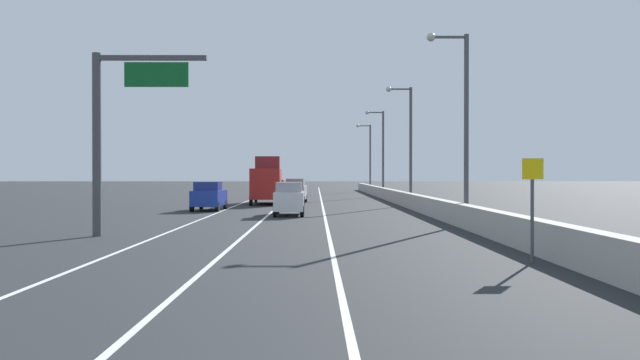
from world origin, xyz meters
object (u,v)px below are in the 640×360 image
overhead_sign_gantry (115,121)px  car_blue_0 (209,196)px  lamp_post_right_second (461,114)px  car_white_1 (289,199)px  car_silver_3 (296,191)px  box_truck (267,182)px  lamp_post_right_third (407,137)px  lamp_post_right_fifth (368,153)px  speed_advisory_sign (532,202)px  lamp_post_right_fourth (381,147)px  car_red_2 (277,188)px

overhead_sign_gantry → car_blue_0: 19.25m
lamp_post_right_second → car_blue_0: size_ratio=2.25×
car_white_1 → car_silver_3: 16.79m
car_silver_3 → box_truck: box_truck is taller
car_blue_0 → car_silver_3: size_ratio=0.91×
overhead_sign_gantry → lamp_post_right_third: lamp_post_right_third is taller
lamp_post_right_second → lamp_post_right_fifth: size_ratio=1.00×
speed_advisory_sign → box_truck: size_ratio=0.38×
speed_advisory_sign → lamp_post_right_fourth: 54.68m
overhead_sign_gantry → car_silver_3: 31.08m
lamp_post_right_third → lamp_post_right_fifth: same height
lamp_post_right_second → lamp_post_right_fourth: bearing=90.1°
speed_advisory_sign → car_silver_3: speed_advisory_sign is taller
lamp_post_right_fifth → car_silver_3: bearing=-104.3°
car_silver_3 → car_red_2: bearing=98.1°
lamp_post_right_fifth → car_red_2: (-12.16, -16.12, -4.66)m
lamp_post_right_second → lamp_post_right_third: (0.13, 20.12, 0.00)m
lamp_post_right_third → car_silver_3: (-9.22, 3.87, -4.52)m
car_blue_0 → lamp_post_right_second: bearing=-40.5°
lamp_post_right_fifth → box_truck: (-11.73, -37.59, -3.72)m
lamp_post_right_second → car_silver_3: size_ratio=2.05×
lamp_post_right_third → car_silver_3: size_ratio=2.05×
speed_advisory_sign → lamp_post_right_second: bearing=85.4°
speed_advisory_sign → car_silver_3: (-7.95, 38.29, -0.70)m
car_silver_3 → box_truck: 2.84m
lamp_post_right_third → car_white_1: (-9.11, -12.92, -4.57)m
lamp_post_right_third → car_silver_3: lamp_post_right_third is taller
lamp_post_right_fourth → car_red_2: bearing=161.5°
car_white_1 → box_truck: (-2.55, 15.56, 0.84)m
overhead_sign_gantry → car_red_2: size_ratio=1.76×
overhead_sign_gantry → car_silver_3: overhead_sign_gantry is taller
overhead_sign_gantry → lamp_post_right_third: (15.69, 26.31, 0.86)m
speed_advisory_sign → lamp_post_right_second: size_ratio=0.31×
speed_advisory_sign → lamp_post_right_fourth: size_ratio=0.31×
overhead_sign_gantry → car_white_1: size_ratio=1.71×
overhead_sign_gantry → car_red_2: overhead_sign_gantry is taller
lamp_post_right_fifth → car_red_2: bearing=-127.0°
car_blue_0 → lamp_post_right_fifth: bearing=72.5°
car_blue_0 → car_red_2: 31.68m
overhead_sign_gantry → speed_advisory_sign: overhead_sign_gantry is taller
lamp_post_right_fifth → lamp_post_right_second: bearing=-90.2°
car_red_2 → car_silver_3: car_silver_3 is taller
lamp_post_right_third → lamp_post_right_fifth: size_ratio=1.00×
lamp_post_right_fourth → lamp_post_right_second: bearing=-89.9°
lamp_post_right_second → car_red_2: 46.06m
overhead_sign_gantry → car_red_2: (3.59, 50.42, -3.80)m
overhead_sign_gantry → lamp_post_right_fifth: 68.39m
speed_advisory_sign → lamp_post_right_fifth: lamp_post_right_fifth is taller
box_truck → overhead_sign_gantry: bearing=-97.9°
lamp_post_right_fourth → box_truck: (-11.49, -17.47, -3.72)m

